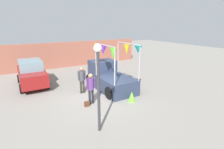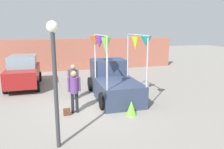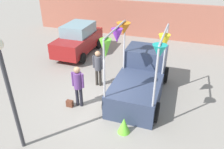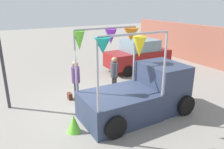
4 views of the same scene
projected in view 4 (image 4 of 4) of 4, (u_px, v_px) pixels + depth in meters
The scene contains 8 objects.
ground_plane at pixel (93, 106), 8.95m from camera, with size 60.00×60.00×0.00m, color gray.
vendor_truck at pixel (142, 91), 8.17m from camera, with size 2.41×4.03×3.21m.
parked_car at pixel (138, 55), 13.50m from camera, with size 1.88×4.00×1.88m.
person_customer at pixel (76, 77), 9.04m from camera, with size 0.53×0.34×1.78m.
person_vendor at pixel (114, 72), 9.75m from camera, with size 0.53×0.34×1.77m.
handbag at pixel (70, 96), 9.54m from camera, with size 0.28×0.16×0.28m, color #592D1E.
street_lamp at pixel (0, 48), 8.04m from camera, with size 0.32×0.32×3.68m.
folded_kite_bundle_lime at pixel (74, 124), 7.06m from camera, with size 0.44×0.44×0.60m, color #66CC33.
Camera 4 is at (7.45, -3.29, 4.02)m, focal length 35.00 mm.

